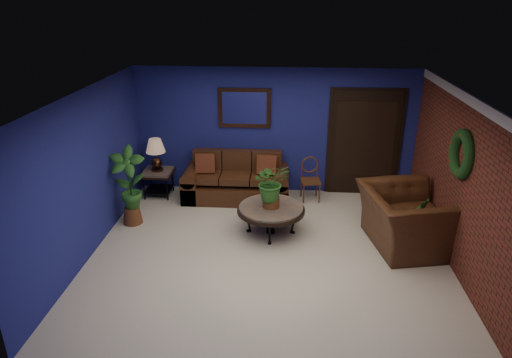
# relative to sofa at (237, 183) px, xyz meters

# --- Properties ---
(floor) EXTENTS (5.50, 5.50, 0.00)m
(floor) POSITION_rel_sofa_xyz_m (0.73, -2.08, -0.30)
(floor) COLOR beige
(floor) RESTS_ON ground
(wall_back) EXTENTS (5.50, 0.04, 2.50)m
(wall_back) POSITION_rel_sofa_xyz_m (0.73, 0.42, 0.95)
(wall_back) COLOR navy
(wall_back) RESTS_ON ground
(wall_left) EXTENTS (0.04, 5.00, 2.50)m
(wall_left) POSITION_rel_sofa_xyz_m (-2.02, -2.08, 0.95)
(wall_left) COLOR navy
(wall_left) RESTS_ON ground
(wall_right_brick) EXTENTS (0.04, 5.00, 2.50)m
(wall_right_brick) POSITION_rel_sofa_xyz_m (3.48, -2.08, 0.95)
(wall_right_brick) COLOR maroon
(wall_right_brick) RESTS_ON ground
(ceiling) EXTENTS (5.50, 5.00, 0.02)m
(ceiling) POSITION_rel_sofa_xyz_m (0.73, -2.08, 2.20)
(ceiling) COLOR silver
(ceiling) RESTS_ON wall_back
(crown_molding) EXTENTS (0.03, 5.00, 0.14)m
(crown_molding) POSITION_rel_sofa_xyz_m (3.45, -2.08, 2.13)
(crown_molding) COLOR white
(crown_molding) RESTS_ON wall_right_brick
(wall_mirror) EXTENTS (1.02, 0.06, 0.77)m
(wall_mirror) POSITION_rel_sofa_xyz_m (0.13, 0.38, 1.42)
(wall_mirror) COLOR #3F2414
(wall_mirror) RESTS_ON wall_back
(closet_door) EXTENTS (1.44, 0.06, 2.18)m
(closet_door) POSITION_rel_sofa_xyz_m (2.48, 0.39, 0.75)
(closet_door) COLOR black
(closet_door) RESTS_ON wall_back
(wreath) EXTENTS (0.16, 0.72, 0.72)m
(wreath) POSITION_rel_sofa_xyz_m (3.42, -2.03, 1.40)
(wreath) COLOR black
(wreath) RESTS_ON wall_right_brick
(sofa) EXTENTS (2.05, 0.89, 0.92)m
(sofa) POSITION_rel_sofa_xyz_m (0.00, 0.00, 0.00)
(sofa) COLOR #462214
(sofa) RESTS_ON ground
(coffee_table) EXTENTS (1.14, 1.14, 0.49)m
(coffee_table) POSITION_rel_sofa_xyz_m (0.73, -1.41, 0.13)
(coffee_table) COLOR #4B4541
(coffee_table) RESTS_ON ground
(end_table) EXTENTS (0.58, 0.58, 0.53)m
(end_table) POSITION_rel_sofa_xyz_m (-1.57, -0.03, 0.10)
(end_table) COLOR #4B4541
(end_table) RESTS_ON ground
(table_lamp) EXTENTS (0.38, 0.38, 0.63)m
(table_lamp) POSITION_rel_sofa_xyz_m (-1.57, -0.03, 0.63)
(table_lamp) COLOR #3F2414
(table_lamp) RESTS_ON end_table
(side_chair) EXTENTS (0.41, 0.41, 0.85)m
(side_chair) POSITION_rel_sofa_xyz_m (1.44, 0.03, 0.18)
(side_chair) COLOR #543018
(side_chair) RESTS_ON ground
(armchair) EXTENTS (1.51, 1.65, 0.93)m
(armchair) POSITION_rel_sofa_xyz_m (2.88, -1.65, 0.16)
(armchair) COLOR #462214
(armchair) RESTS_ON ground
(coffee_plant) EXTENTS (0.71, 0.66, 0.77)m
(coffee_plant) POSITION_rel_sofa_xyz_m (0.73, -1.41, 0.61)
(coffee_plant) COLOR brown
(coffee_plant) RESTS_ON coffee_table
(floor_plant) EXTENTS (0.43, 0.38, 0.82)m
(floor_plant) POSITION_rel_sofa_xyz_m (3.08, -1.57, 0.12)
(floor_plant) COLOR brown
(floor_plant) RESTS_ON ground
(tall_plant) EXTENTS (0.64, 0.47, 1.40)m
(tall_plant) POSITION_rel_sofa_xyz_m (-1.72, -1.23, 0.45)
(tall_plant) COLOR brown
(tall_plant) RESTS_ON ground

